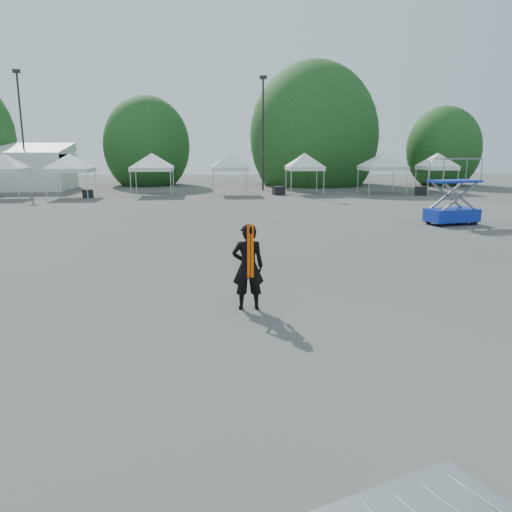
{
  "coord_description": "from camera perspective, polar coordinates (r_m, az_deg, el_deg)",
  "views": [
    {
      "loc": [
        -1.94,
        -12.68,
        3.73
      ],
      "look_at": [
        -0.86,
        -1.55,
        1.3
      ],
      "focal_mm": 35.0,
      "sensor_mm": 36.0,
      "label": 1
    }
  ],
  "objects": [
    {
      "name": "scissor_lift",
      "position": [
        26.56,
        21.66,
        6.86
      ],
      "size": [
        2.71,
        1.76,
        3.24
      ],
      "rotation": [
        0.0,
        0.0,
        0.22
      ],
      "color": "#0D25A9",
      "rests_on": "ground"
    },
    {
      "name": "tent_b",
      "position": [
        42.56,
        -26.94,
        10.04
      ],
      "size": [
        4.17,
        4.17,
        3.88
      ],
      "color": "silver",
      "rests_on": "ground"
    },
    {
      "name": "tree_far_e",
      "position": [
        55.15,
        20.63,
        11.37
      ],
      "size": [
        3.84,
        3.84,
        5.84
      ],
      "color": "#382314",
      "rests_on": "ground"
    },
    {
      "name": "crate_east",
      "position": [
        42.5,
        18.3,
        7.07
      ],
      "size": [
        1.07,
        0.95,
        0.69
      ],
      "primitive_type": "cube",
      "rotation": [
        0.0,
        0.0,
        -0.34
      ],
      "color": "black",
      "rests_on": "ground"
    },
    {
      "name": "tent_d",
      "position": [
        41.36,
        -11.83,
        11.06
      ],
      "size": [
        4.63,
        4.63,
        3.88
      ],
      "color": "silver",
      "rests_on": "ground"
    },
    {
      "name": "tree_mid_w",
      "position": [
        53.03,
        -12.37,
        12.19
      ],
      "size": [
        4.16,
        4.16,
        6.33
      ],
      "color": "#382314",
      "rests_on": "ground"
    },
    {
      "name": "tent_f",
      "position": [
        41.72,
        5.6,
        11.27
      ],
      "size": [
        4.04,
        4.04,
        3.88
      ],
      "color": "silver",
      "rests_on": "ground"
    },
    {
      "name": "tent_c",
      "position": [
        41.17,
        -20.53,
        10.55
      ],
      "size": [
        4.51,
        4.51,
        3.88
      ],
      "color": "silver",
      "rests_on": "ground"
    },
    {
      "name": "light_pole_west",
      "position": [
        49.41,
        -25.23,
        13.49
      ],
      "size": [
        0.6,
        0.25,
        10.3
      ],
      "color": "black",
      "rests_on": "ground"
    },
    {
      "name": "crate_west",
      "position": [
        40.5,
        -18.66,
        6.75
      ],
      "size": [
        0.84,
        0.69,
        0.6
      ],
      "primitive_type": "cube",
      "rotation": [
        0.0,
        0.0,
        0.13
      ],
      "color": "black",
      "rests_on": "ground"
    },
    {
      "name": "tree_mid_e",
      "position": [
        52.84,
        6.61,
        13.37
      ],
      "size": [
        5.12,
        5.12,
        7.79
      ],
      "color": "#382314",
      "rests_on": "ground"
    },
    {
      "name": "tent_e",
      "position": [
        40.91,
        -3.03,
        11.29
      ],
      "size": [
        4.08,
        4.08,
        3.88
      ],
      "color": "silver",
      "rests_on": "ground"
    },
    {
      "name": "light_pole_east",
      "position": [
        44.99,
        0.81,
        14.52
      ],
      "size": [
        0.6,
        0.25,
        9.8
      ],
      "color": "black",
      "rests_on": "ground"
    },
    {
      "name": "tent_h",
      "position": [
        45.39,
        20.07,
        10.67
      ],
      "size": [
        3.88,
        3.88,
        3.88
      ],
      "color": "silver",
      "rests_on": "ground"
    },
    {
      "name": "man",
      "position": [
        11.6,
        -0.93,
        -1.23
      ],
      "size": [
        0.75,
        0.49,
        2.04
      ],
      "rotation": [
        0.0,
        0.0,
        3.15
      ],
      "color": "black",
      "rests_on": "ground"
    },
    {
      "name": "ground",
      "position": [
        13.36,
        3.05,
        -3.97
      ],
      "size": [
        120.0,
        120.0,
        0.0
      ],
      "primitive_type": "plane",
      "color": "#474442",
      "rests_on": "ground"
    },
    {
      "name": "tent_g",
      "position": [
        43.08,
        14.32,
        10.98
      ],
      "size": [
        4.71,
        4.71,
        3.88
      ],
      "color": "silver",
      "rests_on": "ground"
    },
    {
      "name": "crate_mid",
      "position": [
        40.81,
        2.62,
        7.47
      ],
      "size": [
        1.01,
        0.86,
        0.68
      ],
      "primitive_type": "cube",
      "rotation": [
        0.0,
        0.0,
        0.22
      ],
      "color": "black",
      "rests_on": "ground"
    }
  ]
}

